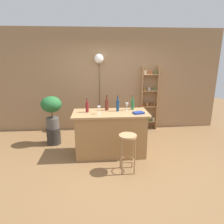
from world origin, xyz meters
name	(u,v)px	position (x,y,z in m)	size (l,w,h in m)	color
ground	(112,160)	(0.00, 0.00, 0.00)	(12.00, 12.00, 0.00)	brown
back_wall	(107,81)	(0.00, 1.95, 1.40)	(6.40, 0.10, 2.80)	#997551
kitchen_counter	(111,133)	(0.00, 0.30, 0.47)	(1.57, 0.71, 0.94)	#9E7042
bar_stool	(128,145)	(0.26, -0.42, 0.52)	(0.32, 0.32, 0.72)	#997047
spice_shelf	(149,99)	(1.20, 1.79, 0.88)	(0.46, 0.18, 1.80)	tan
plant_stool	(54,136)	(-1.34, 0.92, 0.20)	(0.33, 0.33, 0.40)	#2D2823
potted_plant	(51,109)	(-1.34, 0.92, 0.88)	(0.47, 0.43, 0.77)	#514C47
bottle_vinegar	(133,104)	(0.50, 0.51, 1.05)	(0.07, 0.07, 0.31)	#236638
bottle_soda_blue	(87,107)	(-0.48, 0.35, 1.05)	(0.07, 0.07, 0.30)	maroon
bottle_wine_red	(107,105)	(-0.07, 0.49, 1.06)	(0.08, 0.08, 0.32)	#5B2319
bottle_olive_oil	(118,105)	(0.16, 0.39, 1.06)	(0.06, 0.06, 0.34)	navy
wine_glass_left	(99,108)	(-0.24, 0.20, 1.05)	(0.07, 0.07, 0.16)	silver
wine_glass_center	(127,105)	(0.36, 0.44, 1.05)	(0.07, 0.07, 0.16)	silver
cookbook	(139,113)	(0.56, 0.16, 0.95)	(0.21, 0.15, 0.04)	navy
pendant_globe_light	(99,59)	(-0.21, 1.84, 1.98)	(0.25, 0.25, 2.12)	black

